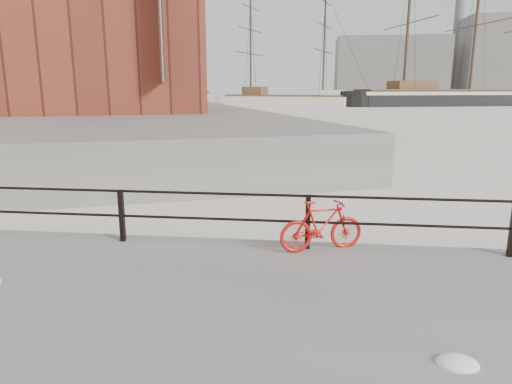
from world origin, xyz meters
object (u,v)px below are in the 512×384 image
(bicycle, at_px, (322,226))
(schooner_left, at_px, (148,108))
(schooner_mid, at_px, (285,106))
(barque_black, at_px, (468,106))
(workboat_far, at_px, (66,113))
(workboat_near, at_px, (37,129))

(bicycle, xyz_separation_m, schooner_left, (-26.78, 65.28, -0.82))
(schooner_mid, bearing_deg, barque_black, 22.42)
(workboat_far, bearing_deg, schooner_mid, 6.81)
(schooner_left, bearing_deg, workboat_far, -95.40)
(bicycle, height_order, workboat_near, workboat_near)
(schooner_left, distance_m, workboat_far, 17.14)
(workboat_far, bearing_deg, workboat_near, -108.63)
(barque_black, distance_m, workboat_near, 77.07)
(schooner_mid, height_order, schooner_left, schooner_mid)
(bicycle, bearing_deg, barque_black, 50.18)
(bicycle, xyz_separation_m, schooner_mid, (-5.01, 80.06, -0.82))
(schooner_left, bearing_deg, schooner_mid, 46.00)
(barque_black, relative_size, workboat_near, 4.93)
(workboat_near, bearing_deg, bicycle, -84.39)
(workboat_near, bearing_deg, workboat_far, 79.84)
(barque_black, height_order, workboat_near, barque_black)
(barque_black, height_order, schooner_mid, barque_black)
(barque_black, xyz_separation_m, schooner_left, (-56.12, -18.82, 0.00))
(bicycle, height_order, schooner_left, schooner_left)
(schooner_mid, relative_size, workboat_near, 2.64)
(bicycle, relative_size, workboat_near, 0.13)
(barque_black, height_order, workboat_far, barque_black)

